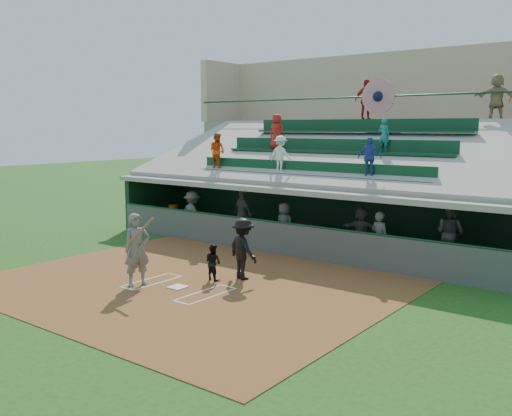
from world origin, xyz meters
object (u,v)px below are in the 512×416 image
Objects in this scene: batter_at_plate at (137,250)px; home_plate at (178,287)px; white_table at (174,221)px; water_cooler at (173,209)px; catcher at (213,262)px.

home_plate is at bearing 25.48° from batter_at_plate.
white_table is at bearing 136.23° from home_plate.
batter_at_plate reaches higher than white_table.
white_table is (-5.43, 6.68, -0.65)m from batter_at_plate.
home_plate is 8.94m from water_cooler.
catcher is at bearing -36.71° from water_cooler.
white_table is at bearing 122.63° from water_cooler.
catcher is at bearing 78.12° from home_plate.
home_plate is 1.29m from catcher.
water_cooler is (-6.44, 6.15, 0.86)m from home_plate.
white_table is 2.06× the size of water_cooler.
white_table is (-6.46, 6.19, 0.34)m from home_plate.
batter_at_plate reaches higher than home_plate.
catcher is (1.28, 1.66, -0.49)m from batter_at_plate.
water_cooler is at bearing -72.54° from white_table.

